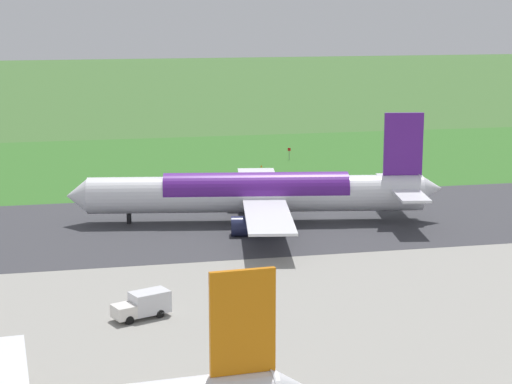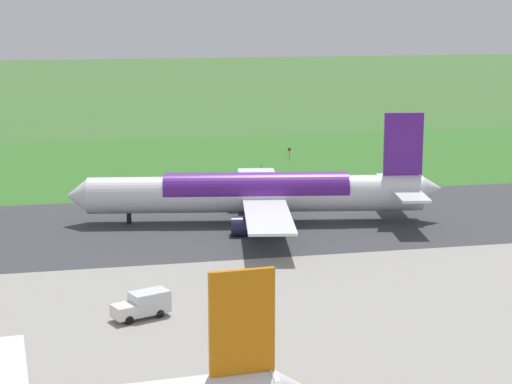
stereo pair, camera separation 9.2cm
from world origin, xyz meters
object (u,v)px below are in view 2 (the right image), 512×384
object	(u,v)px
airliner_main	(259,193)
no_stopping_sign	(289,153)
traffic_cone_orange	(262,166)
service_truck_baggage	(143,304)

from	to	relation	value
airliner_main	no_stopping_sign	size ratio (longest dim) A/B	22.39
no_stopping_sign	traffic_cone_orange	size ratio (longest dim) A/B	4.38
traffic_cone_orange	no_stopping_sign	bearing A→B (deg)	-135.20
service_truck_baggage	traffic_cone_orange	world-z (taller)	service_truck_baggage
traffic_cone_orange	service_truck_baggage	bearing A→B (deg)	69.44
service_truck_baggage	traffic_cone_orange	bearing A→B (deg)	-110.56
no_stopping_sign	traffic_cone_orange	world-z (taller)	no_stopping_sign
service_truck_baggage	traffic_cone_orange	xyz separation A→B (m)	(-30.14, -80.36, -1.13)
service_truck_baggage	no_stopping_sign	xyz separation A→B (m)	(-37.56, -87.74, 0.04)
service_truck_baggage	traffic_cone_orange	size ratio (longest dim) A/B	11.31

